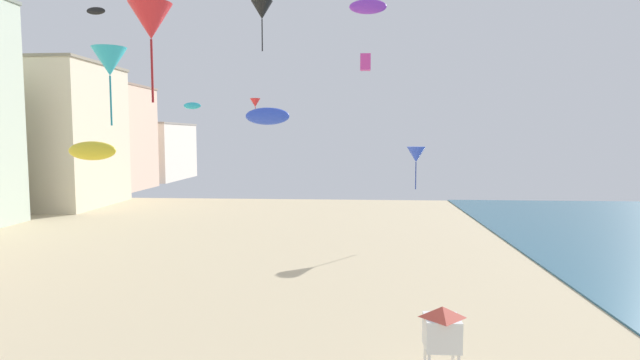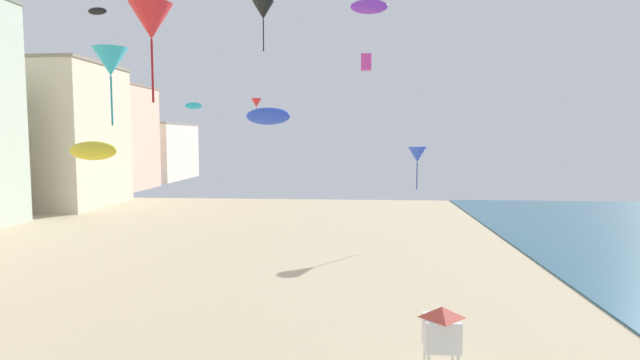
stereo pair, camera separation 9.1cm
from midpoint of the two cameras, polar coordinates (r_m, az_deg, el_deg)
name	(u,v)px [view 2 (the right image)]	position (r m, az deg, el deg)	size (l,w,h in m)	color
boardwalk_hotel_far	(33,135)	(66.53, -29.41, 4.41)	(17.66, 13.02, 16.03)	beige
boardwalk_hotel_distant	(101,138)	(79.93, -23.21, 4.36)	(11.51, 15.46, 15.26)	beige
boardwalk_hotel_furthest	(156,151)	(97.64, -17.88, 3.08)	(10.87, 17.16, 10.22)	silver
lifeguard_stand	(441,329)	(17.23, 13.58, -15.84)	(1.10, 1.10, 2.55)	white
kite_yellow_parafoil	(93,151)	(27.80, -23.95, 3.01)	(2.44, 0.68, 0.95)	yellow
kite_black_parafoil	(97,11)	(41.04, -23.57, 16.92)	(1.37, 0.38, 0.53)	black
kite_red_delta	(256,103)	(39.42, -7.06, 8.57)	(0.80, 0.80, 1.81)	red
kite_cyan_delta	(110,62)	(27.18, -22.30, 12.13)	(1.65, 1.65, 3.75)	#2DB7CC
kite_black_delta	(263,10)	(43.69, -6.31, 18.34)	(1.75, 1.75, 3.99)	black
kite_blue_parafoil	(268,116)	(28.31, -5.73, 7.11)	(2.43, 0.68, 0.95)	blue
kite_cyan_parafoil	(193,106)	(40.07, -13.90, 8.06)	(1.32, 0.37, 0.51)	#2DB7CC
kite_blue_delta	(417,155)	(39.72, 10.89, 2.81)	(1.44, 1.44, 3.27)	blue
kite_purple_parafoil	(369,7)	(37.30, 5.58, 18.73)	(2.59, 0.72, 1.01)	purple
kite_red_delta_2	(151,22)	(22.72, -18.25, 16.48)	(1.76, 1.76, 3.99)	red
kite_magenta_box	(366,62)	(29.42, 5.27, 12.98)	(0.58, 0.58, 0.90)	#DB3D9E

